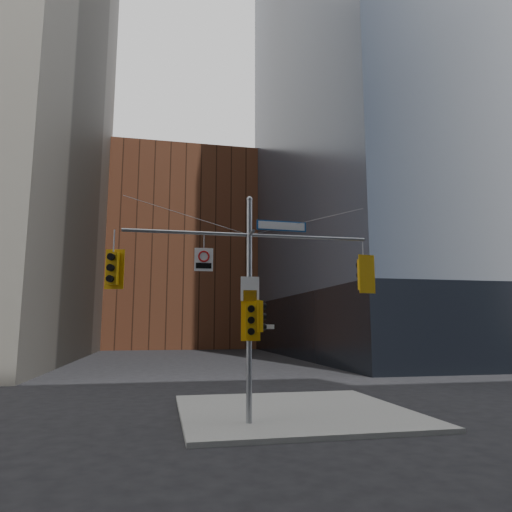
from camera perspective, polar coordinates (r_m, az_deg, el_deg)
name	(u,v)px	position (r m, az deg, el deg)	size (l,w,h in m)	color
ground	(263,445)	(12.94, 0.91, -22.52)	(160.00, 160.00, 0.00)	black
sidewalk_corner	(293,411)	(17.20, 4.71, -18.76)	(8.00, 8.00, 0.15)	gray
podium_ne	(452,326)	(53.89, 23.31, -8.08)	(36.40, 36.40, 6.00)	black
brick_midrise	(181,254)	(71.15, -9.36, 0.26)	(26.00, 20.00, 28.00)	brown
signal_assembly	(249,284)	(14.57, -0.84, -3.48)	(8.00, 0.80, 7.30)	gray
traffic_light_west_arm	(113,268)	(14.44, -17.47, -1.50)	(0.57, 0.54, 1.22)	#D6970B
traffic_light_east_arm	(364,274)	(15.83, 13.32, -2.26)	(0.61, 0.55, 1.29)	#D6970B
traffic_light_pole_side	(259,316)	(14.60, 0.38, -7.55)	(0.43, 0.36, 0.99)	#D6970B
traffic_light_pole_front	(251,320)	(14.25, -0.65, -8.03)	(0.61, 0.53, 1.27)	#D6970B
street_sign_blade	(282,226)	(15.11, 3.22, 3.77)	(1.70, 0.12, 0.33)	#104695
regulatory_sign_arm	(204,259)	(14.44, -6.55, -0.35)	(0.59, 0.07, 0.73)	silver
regulatory_sign_pole	(250,289)	(14.45, -0.76, -4.20)	(0.59, 0.05, 0.77)	silver
street_blade_ew	(263,327)	(14.61, 0.89, -8.83)	(0.71, 0.10, 0.14)	silver
street_blade_ns	(247,335)	(14.97, -1.19, -9.86)	(0.05, 0.77, 0.15)	#145926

